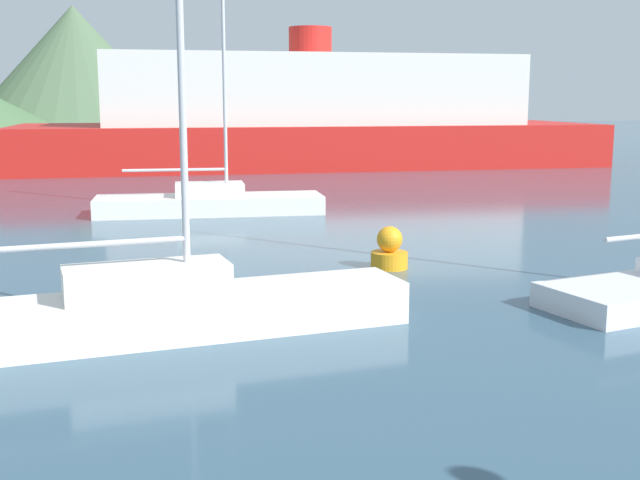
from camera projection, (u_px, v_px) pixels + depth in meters
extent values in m
cube|color=white|center=(210.00, 205.00, 27.36)|extent=(7.86, 2.96, 0.62)
cube|color=white|center=(210.00, 189.00, 27.27)|extent=(2.46, 1.69, 0.43)
cylinder|color=#BCBCC1|center=(224.00, 62.00, 26.62)|extent=(0.12, 0.12, 8.96)
cylinder|color=#BCBCC1|center=(175.00, 170.00, 26.96)|extent=(3.44, 0.52, 0.10)
cube|color=white|center=(149.00, 317.00, 13.14)|extent=(8.87, 2.02, 0.73)
cube|color=white|center=(147.00, 280.00, 13.03)|extent=(2.70, 1.18, 0.51)
cylinder|color=#BCBCC1|center=(181.00, 74.00, 12.68)|extent=(0.12, 0.12, 7.09)
cylinder|color=#BCBCC1|center=(60.00, 246.00, 12.46)|extent=(3.96, 0.36, 0.10)
cube|color=red|center=(310.00, 145.00, 46.87)|extent=(33.86, 12.57, 2.41)
cube|color=silver|center=(310.00, 90.00, 46.32)|extent=(23.83, 10.27, 3.88)
cylinder|color=red|center=(310.00, 41.00, 45.84)|extent=(2.47, 2.47, 1.60)
cylinder|color=orange|center=(389.00, 260.00, 18.60)|extent=(0.86, 0.86, 0.39)
sphere|color=orange|center=(390.00, 239.00, 18.52)|extent=(0.60, 0.60, 0.60)
cone|color=#4C6647|center=(75.00, 67.00, 108.00)|extent=(29.52, 29.52, 16.12)
cone|color=#476B42|center=(356.00, 102.00, 114.00)|extent=(38.46, 38.46, 6.81)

